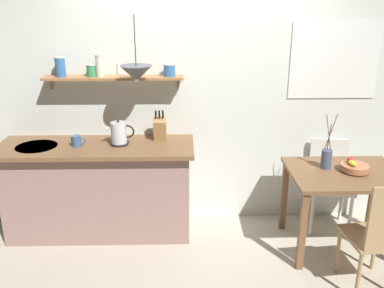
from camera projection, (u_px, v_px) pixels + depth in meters
ground_plane at (203, 248)px, 3.93m from camera, size 14.00×14.00×0.00m
back_wall at (222, 92)px, 4.09m from camera, size 6.80×0.11×2.70m
kitchen_counter at (99, 189)px, 4.05m from camera, size 1.83×0.63×0.93m
wall_shelf at (109, 73)px, 3.85m from camera, size 1.30×0.20×0.33m
dining_table at (344, 184)px, 3.75m from camera, size 0.99×0.76×0.76m
dining_chair_near at (379, 233)px, 3.19m from camera, size 0.43×0.45×0.97m
dining_chair_far at (329, 179)px, 4.18m from camera, size 0.47×0.43×0.90m
fruit_bowl at (354, 167)px, 3.70m from camera, size 0.25×0.25×0.13m
twig_vase at (326, 158)px, 3.76m from camera, size 0.10×0.09×0.51m
electric_kettle at (119, 134)px, 3.86m from camera, size 0.26×0.17×0.24m
knife_block at (160, 128)px, 3.99m from camera, size 0.12×0.18×0.30m
coffee_mug_by_sink at (77, 141)px, 3.84m from camera, size 0.13×0.09×0.10m
pendant_lamp at (136, 73)px, 3.62m from camera, size 0.28×0.28×0.56m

